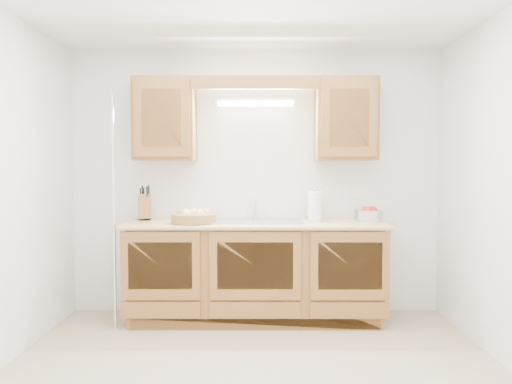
{
  "coord_description": "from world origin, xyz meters",
  "views": [
    {
      "loc": [
        0.02,
        -3.27,
        1.4
      ],
      "look_at": [
        0.01,
        0.85,
        1.18
      ],
      "focal_mm": 35.0,
      "sensor_mm": 36.0,
      "label": 1
    }
  ],
  "objects_px": {
    "paper_towel": "(315,207)",
    "apple_bowl": "(369,214)",
    "fruit_basket": "(194,217)",
    "knife_block": "(145,207)"
  },
  "relations": [
    {
      "from": "fruit_basket",
      "to": "knife_block",
      "type": "relative_size",
      "value": 1.26
    },
    {
      "from": "knife_block",
      "to": "apple_bowl",
      "type": "xyz_separation_m",
      "value": [
        2.06,
        -0.09,
        -0.06
      ]
    },
    {
      "from": "fruit_basket",
      "to": "paper_towel",
      "type": "relative_size",
      "value": 1.33
    },
    {
      "from": "knife_block",
      "to": "paper_towel",
      "type": "distance_m",
      "value": 1.57
    },
    {
      "from": "fruit_basket",
      "to": "apple_bowl",
      "type": "relative_size",
      "value": 1.35
    },
    {
      "from": "fruit_basket",
      "to": "apple_bowl",
      "type": "xyz_separation_m",
      "value": [
        1.57,
        0.17,
        0.0
      ]
    },
    {
      "from": "knife_block",
      "to": "paper_towel",
      "type": "height_order",
      "value": "knife_block"
    },
    {
      "from": "paper_towel",
      "to": "apple_bowl",
      "type": "height_order",
      "value": "paper_towel"
    },
    {
      "from": "paper_towel",
      "to": "apple_bowl",
      "type": "relative_size",
      "value": 1.01
    },
    {
      "from": "paper_towel",
      "to": "fruit_basket",
      "type": "bearing_deg",
      "value": -172.47
    }
  ]
}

